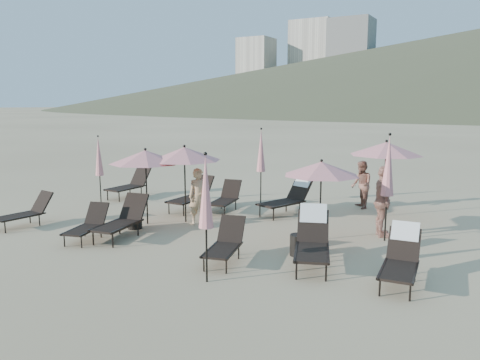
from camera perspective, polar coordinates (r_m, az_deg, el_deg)
The scene contains 25 objects.
ground at distance 10.97m, azimuth -3.38°, elevation -8.79°, with size 800.00×800.00×0.00m, color #D6BA8C.
hotel_skyline at distance 297.77m, azimuth 10.28°, elevation 13.14°, with size 109.00×82.00×55.00m.
lounger_0 at distance 14.41m, azimuth -24.64°, elevation -3.50°, with size 0.78×1.63×0.90m.
lounger_1 at distance 12.46m, azimuth -18.07°, elevation -5.15°, with size 0.95×1.56×0.84m.
lounger_2 at distance 12.38m, azimuth -14.16°, elevation -4.66°, with size 0.96×1.87×1.02m.
lounger_3 at distance 10.24m, azimuth -1.82°, elevation -7.69°, with size 0.94×1.63×0.88m.
lounger_4 at distance 10.14m, azimuth 8.83°, elevation -7.09°, with size 1.27×1.99×1.17m.
lounger_5 at distance 9.57m, azimuth 19.05°, elevation -8.86°, with size 0.75×1.73×1.05m.
lounger_6 at distance 17.62m, azimuth -13.26°, elevation -0.48°, with size 0.73×1.82×1.04m.
lounger_7 at distance 15.18m, azimuth -5.85°, elevation -1.83°, with size 0.71×1.82×1.04m.
lounger_8 at distance 14.96m, azimuth -1.76°, elevation -2.17°, with size 0.88×1.68×0.92m.
lounger_9 at distance 14.61m, azimuth 6.04°, elevation -1.94°, with size 1.29×2.03×1.20m.
umbrella_open_0 at distance 13.36m, azimuth -11.45°, elevation 2.78°, with size 2.03×2.03×2.18m.
umbrella_open_1 at distance 13.39m, azimuth -6.79°, elevation 3.19°, with size 2.09×2.09×2.25m.
umbrella_open_2 at distance 11.72m, azimuth 9.89°, elevation 1.37°, with size 1.91×1.91×2.05m.
umbrella_open_3 at distance 14.72m, azimuth 17.40°, elevation 3.66°, with size 2.17×2.17×2.34m.
umbrella_closed_0 at distance 8.78m, azimuth -4.19°, elevation -1.55°, with size 0.29×0.29×2.52m.
umbrella_closed_1 at distance 11.99m, azimuth 17.63°, elevation 1.58°, with size 0.32×0.32×2.71m.
umbrella_closed_2 at distance 16.34m, azimuth -16.83°, elevation 2.73°, with size 0.28×0.28×2.37m.
umbrella_closed_3 at distance 15.88m, azimuth 2.58°, elevation 3.53°, with size 0.30×0.30×2.60m.
side_table_0 at distance 13.22m, azimuth -12.71°, elevation -4.92°, with size 0.40×0.40×0.42m, color black.
side_table_1 at distance 10.75m, azimuth 7.05°, elevation -7.87°, with size 0.36×0.36×0.49m, color black.
beachgoer_a at distance 13.34m, azimuth -5.04°, elevation -1.99°, with size 0.58×0.38×1.60m, color tan.
beachgoer_b at distance 15.79m, azimuth 14.58°, elevation -0.56°, with size 0.76×0.59×1.56m, color #915C4B.
beachgoer_c at distance 12.55m, azimuth 17.01°, elevation -2.50°, with size 1.08×0.45×1.85m, color tan.
Camera 1 is at (5.69, -8.74, 3.40)m, focal length 35.00 mm.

